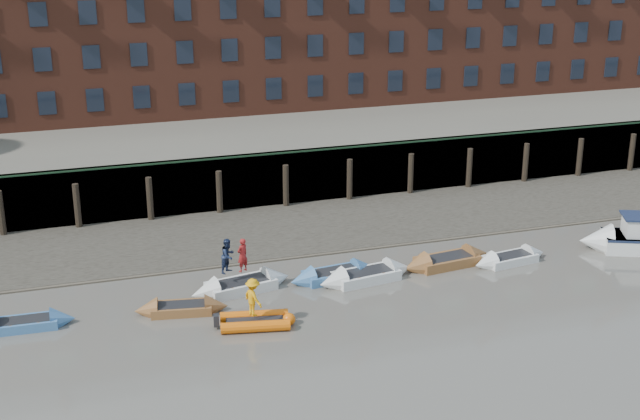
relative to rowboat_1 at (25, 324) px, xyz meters
name	(u,v)px	position (x,y,z in m)	size (l,w,h in m)	color
ground	(390,397)	(12.89, -9.91, -0.21)	(220.00, 220.00, 0.00)	#5E5951
foreshore	(269,232)	(12.89, 8.09, -0.21)	(110.00, 8.00, 0.50)	#3D382F
mud_band	(286,254)	(12.89, 4.69, -0.21)	(110.00, 1.60, 0.10)	#4C4336
river_wall	(250,181)	(12.89, 12.47, 1.38)	(110.00, 1.23, 3.30)	#2D2A26
bank_terrace	(207,127)	(12.89, 26.09, 1.39)	(110.00, 28.00, 3.20)	#5E594D
rowboat_1	(25,324)	(0.00, 0.00, 0.00)	(4.20, 1.35, 1.21)	teal
rowboat_2	(181,308)	(6.64, -0.54, 0.00)	(4.27, 1.85, 1.20)	brown
rowboat_3	(241,286)	(9.70, 0.97, 0.04)	(5.16, 2.35, 1.44)	silver
rowboat_4	(334,275)	(14.28, 0.92, 0.02)	(4.67, 1.86, 1.32)	teal
rowboat_5	(366,276)	(15.70, 0.29, 0.04)	(5.10, 2.15, 1.43)	silver
rowboat_6	(447,261)	(20.21, 0.79, 0.04)	(5.07, 2.04, 1.43)	brown
rowboat_7	(510,259)	(23.42, 0.17, 0.00)	(4.35, 1.82, 1.22)	silver
rib_tender	(258,321)	(9.58, -2.83, 0.03)	(3.33, 2.03, 0.56)	#E4600A
motor_launch	(631,239)	(30.27, -0.18, 0.42)	(6.28, 4.12, 2.47)	silver
person_rower_a	(242,255)	(9.81, 1.00, 1.57)	(0.59, 0.39, 1.63)	maroon
person_rower_b	(228,256)	(9.15, 1.08, 1.59)	(0.81, 0.63, 1.66)	#19233F
person_rib_crew	(253,297)	(9.40, -2.77, 1.16)	(1.09, 0.63, 1.69)	orange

